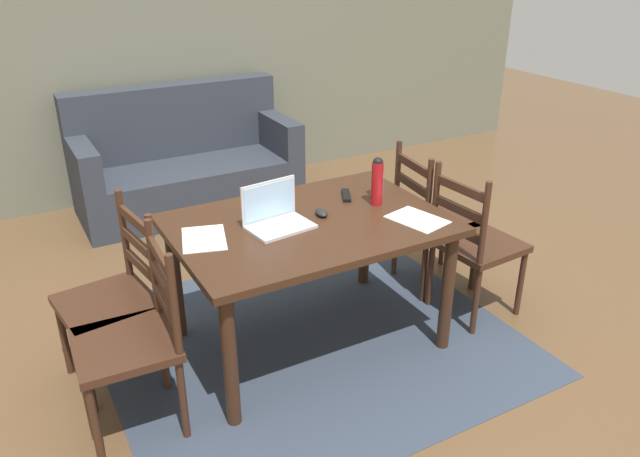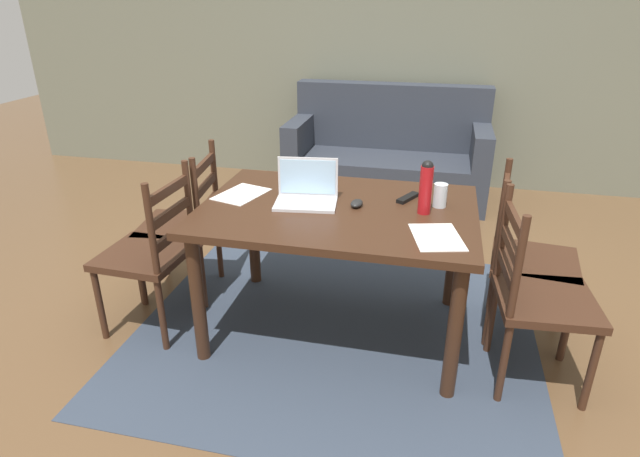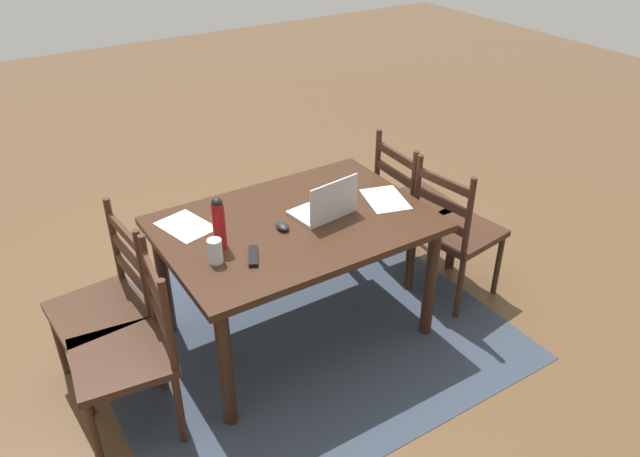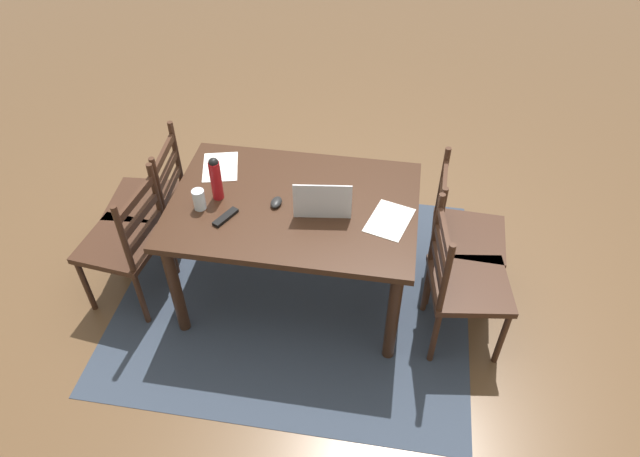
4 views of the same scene
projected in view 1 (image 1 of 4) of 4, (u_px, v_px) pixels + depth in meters
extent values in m
plane|color=brown|center=(310.00, 340.00, 3.58)|extent=(14.00, 14.00, 0.00)
cube|color=#333D4C|center=(310.00, 339.00, 3.58)|extent=(2.22, 2.00, 0.01)
cube|color=#6B6D5B|center=(154.00, 37.00, 5.19)|extent=(8.00, 0.12, 2.70)
cube|color=#382114|center=(309.00, 225.00, 3.27)|extent=(1.42, 0.99, 0.04)
cylinder|color=#382114|center=(230.00, 361.00, 2.82)|extent=(0.07, 0.07, 0.71)
cylinder|color=#382114|center=(447.00, 292.00, 3.37)|extent=(0.07, 0.07, 0.71)
cylinder|color=#382114|center=(176.00, 281.00, 3.48)|extent=(0.07, 0.07, 0.71)
cylinder|color=#382114|center=(365.00, 234.00, 4.03)|extent=(0.07, 0.07, 0.71)
cube|color=#3D2316|center=(479.00, 244.00, 3.68)|extent=(0.47, 0.47, 0.04)
cylinder|color=#3D2316|center=(474.00, 259.00, 4.02)|extent=(0.04, 0.04, 0.43)
cylinder|color=#3D2316|center=(521.00, 283.00, 3.73)|extent=(0.04, 0.04, 0.43)
cylinder|color=#3D2316|center=(430.00, 274.00, 3.83)|extent=(0.04, 0.04, 0.43)
cylinder|color=#3D2316|center=(476.00, 302.00, 3.55)|extent=(0.04, 0.04, 0.43)
cylinder|color=#3D2316|center=(435.00, 202.00, 3.62)|extent=(0.04, 0.04, 0.50)
cylinder|color=#3D2316|center=(484.00, 225.00, 3.34)|extent=(0.04, 0.04, 0.50)
cube|color=#3D2316|center=(457.00, 229.00, 3.52)|extent=(0.05, 0.36, 0.05)
cube|color=#3D2316|center=(459.00, 209.00, 3.47)|extent=(0.05, 0.36, 0.05)
cube|color=#3D2316|center=(461.00, 188.00, 3.42)|extent=(0.05, 0.36, 0.05)
cube|color=#3D2316|center=(125.00, 345.00, 2.77)|extent=(0.46, 0.46, 0.04)
cylinder|color=#3D2316|center=(95.00, 426.00, 2.64)|extent=(0.04, 0.04, 0.43)
cylinder|color=#3D2316|center=(83.00, 375.00, 2.95)|extent=(0.04, 0.04, 0.43)
cylinder|color=#3D2316|center=(183.00, 399.00, 2.80)|extent=(0.04, 0.04, 0.43)
cylinder|color=#3D2316|center=(163.00, 354.00, 3.10)|extent=(0.04, 0.04, 0.43)
cylinder|color=#3D2316|center=(174.00, 307.00, 2.59)|extent=(0.04, 0.04, 0.50)
cylinder|color=#3D2316|center=(154.00, 268.00, 2.90)|extent=(0.04, 0.04, 0.50)
cube|color=#3D2316|center=(166.00, 306.00, 2.79)|extent=(0.04, 0.36, 0.05)
cube|color=#3D2316|center=(163.00, 282.00, 2.74)|extent=(0.04, 0.36, 0.05)
cube|color=#3D2316|center=(160.00, 257.00, 2.68)|extent=(0.04, 0.36, 0.05)
cube|color=#3D2316|center=(437.00, 220.00, 4.00)|extent=(0.49, 0.49, 0.04)
cylinder|color=#3D2316|center=(443.00, 236.00, 4.32)|extent=(0.04, 0.04, 0.43)
cylinder|color=#3D2316|center=(475.00, 260.00, 4.00)|extent=(0.04, 0.04, 0.43)
cylinder|color=#3D2316|center=(395.00, 246.00, 4.19)|extent=(0.04, 0.04, 0.43)
cylinder|color=#3D2316|center=(424.00, 271.00, 3.87)|extent=(0.04, 0.04, 0.43)
cylinder|color=#3D2316|center=(397.00, 179.00, 3.98)|extent=(0.04, 0.04, 0.50)
cylinder|color=#3D2316|center=(428.00, 199.00, 3.66)|extent=(0.04, 0.04, 0.50)
cube|color=#3D2316|center=(411.00, 203.00, 3.87)|extent=(0.07, 0.36, 0.05)
cube|color=#3D2316|center=(413.00, 185.00, 3.81)|extent=(0.07, 0.36, 0.05)
cube|color=#3D2316|center=(414.00, 165.00, 3.76)|extent=(0.07, 0.36, 0.05)
cube|color=#3D2316|center=(106.00, 304.00, 3.09)|extent=(0.50, 0.50, 0.04)
cylinder|color=#3D2316|center=(88.00, 376.00, 2.95)|extent=(0.04, 0.04, 0.43)
cylinder|color=#3D2316|center=(64.00, 338.00, 3.22)|extent=(0.04, 0.04, 0.43)
cylinder|color=#3D2316|center=(163.00, 347.00, 3.15)|extent=(0.04, 0.04, 0.43)
cylinder|color=#3D2316|center=(134.00, 314.00, 3.43)|extent=(0.04, 0.04, 0.43)
cylinder|color=#3D2316|center=(154.00, 263.00, 2.95)|extent=(0.04, 0.04, 0.50)
cylinder|color=#3D2316|center=(124.00, 235.00, 3.23)|extent=(0.04, 0.04, 0.50)
cube|color=#3D2316|center=(141.00, 266.00, 3.13)|extent=(0.07, 0.36, 0.05)
cube|color=#3D2316|center=(138.00, 244.00, 3.08)|extent=(0.07, 0.36, 0.05)
cube|color=#3D2316|center=(135.00, 221.00, 3.03)|extent=(0.07, 0.36, 0.05)
cube|color=#2D333D|center=(190.00, 185.00, 5.25)|extent=(1.80, 0.80, 0.40)
cube|color=#2D333D|center=(173.00, 119.00, 5.28)|extent=(1.80, 0.20, 0.60)
cube|color=#2D333D|center=(276.00, 132.00, 5.46)|extent=(0.16, 0.80, 0.30)
cube|color=#2D333D|center=(82.00, 161.00, 4.75)|extent=(0.16, 0.80, 0.30)
cube|color=silver|center=(280.00, 227.00, 3.17)|extent=(0.35, 0.26, 0.02)
cube|color=silver|center=(269.00, 200.00, 3.20)|extent=(0.32, 0.05, 0.21)
cube|color=#A5CCEA|center=(269.00, 201.00, 3.20)|extent=(0.29, 0.04, 0.19)
cylinder|color=#A81419|center=(377.00, 184.00, 3.42)|extent=(0.06, 0.06, 0.25)
sphere|color=black|center=(378.00, 163.00, 3.36)|extent=(0.06, 0.06, 0.06)
cylinder|color=silver|center=(377.00, 185.00, 3.56)|extent=(0.07, 0.07, 0.12)
ellipsoid|color=black|center=(321.00, 213.00, 3.32)|extent=(0.07, 0.11, 0.03)
cube|color=black|center=(346.00, 195.00, 3.56)|extent=(0.12, 0.17, 0.02)
cube|color=white|center=(417.00, 219.00, 3.28)|extent=(0.28, 0.34, 0.00)
cube|color=white|center=(204.00, 239.00, 3.07)|extent=(0.28, 0.34, 0.00)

